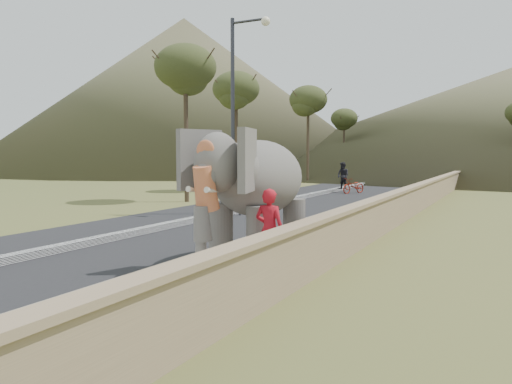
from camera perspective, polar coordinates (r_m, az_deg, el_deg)
ground at (r=8.45m, az=-13.87°, el=-13.44°), size 160.00×160.00×0.00m
road at (r=19.24m, az=-5.44°, el=-3.14°), size 7.00×120.00×0.03m
median at (r=19.23m, az=-5.44°, el=-2.86°), size 0.35×120.00×0.22m
walkway at (r=17.07m, az=8.85°, el=-3.96°), size 3.00×120.00×0.15m
parapet at (r=16.57m, az=14.30°, el=-2.65°), size 0.30×120.00×1.10m
lamppost at (r=20.65m, az=-1.92°, el=10.92°), size 1.76×0.36×8.00m
signboard at (r=20.16m, az=-1.89°, el=1.88°), size 0.60×0.08×2.40m
hill_left at (r=75.31m, az=-8.14°, el=10.95°), size 60.00×60.00×22.00m
elephant_and_man at (r=11.76m, az=0.38°, el=-0.38°), size 2.34×4.05×2.88m
motorcyclist at (r=31.78m, az=10.56°, el=1.21°), size 1.89×1.94×1.97m
trees at (r=35.42m, az=23.09°, el=6.30°), size 48.28×32.44×8.41m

